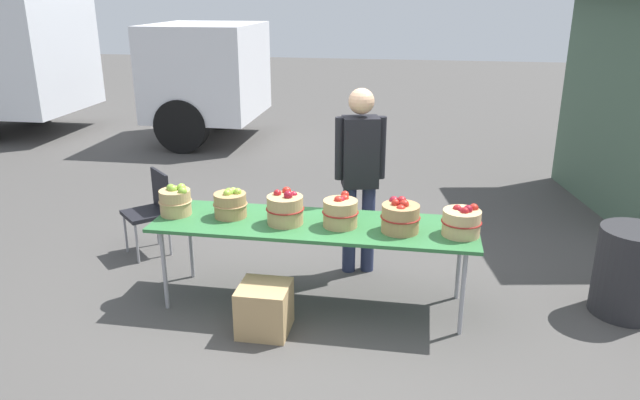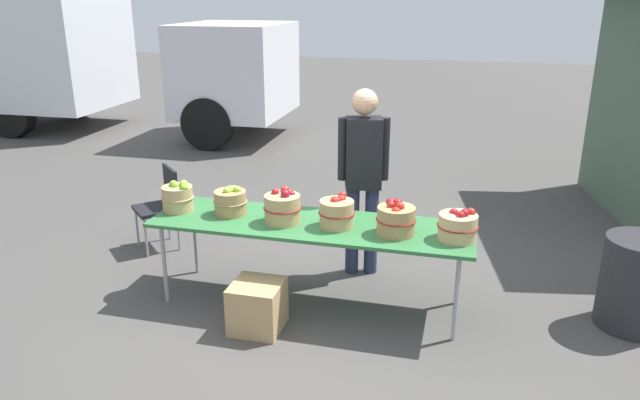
# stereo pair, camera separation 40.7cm
# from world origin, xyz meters

# --- Properties ---
(ground_plane) EXTENTS (40.00, 40.00, 0.00)m
(ground_plane) POSITION_xyz_m (0.00, 0.00, 0.00)
(ground_plane) COLOR #474442
(market_table) EXTENTS (2.70, 0.76, 0.75)m
(market_table) POSITION_xyz_m (0.00, 0.00, 0.71)
(market_table) COLOR #2D6B38
(market_table) RESTS_ON ground
(apple_basket_green_0) EXTENTS (0.29, 0.29, 0.27)m
(apple_basket_green_0) POSITION_xyz_m (-1.21, 0.00, 0.87)
(apple_basket_green_0) COLOR tan
(apple_basket_green_0) RESTS_ON market_table
(apple_basket_green_1) EXTENTS (0.30, 0.30, 0.25)m
(apple_basket_green_1) POSITION_xyz_m (-0.73, 0.03, 0.87)
(apple_basket_green_1) COLOR #A87F51
(apple_basket_green_1) RESTS_ON market_table
(apple_basket_red_0) EXTENTS (0.32, 0.32, 0.29)m
(apple_basket_red_0) POSITION_xyz_m (-0.23, -0.04, 0.88)
(apple_basket_red_0) COLOR tan
(apple_basket_red_0) RESTS_ON market_table
(apple_basket_red_1) EXTENTS (0.30, 0.30, 0.27)m
(apple_basket_red_1) POSITION_xyz_m (0.23, -0.02, 0.87)
(apple_basket_red_1) COLOR tan
(apple_basket_red_1) RESTS_ON market_table
(apple_basket_red_2) EXTENTS (0.32, 0.32, 0.29)m
(apple_basket_red_2) POSITION_xyz_m (0.72, -0.06, 0.88)
(apple_basket_red_2) COLOR #A87F51
(apple_basket_red_2) RESTS_ON market_table
(apple_basket_red_3) EXTENTS (0.32, 0.32, 0.26)m
(apple_basket_red_3) POSITION_xyz_m (1.20, -0.05, 0.86)
(apple_basket_red_3) COLOR tan
(apple_basket_red_3) RESTS_ON market_table
(vendor_adult) EXTENTS (0.46, 0.31, 1.77)m
(vendor_adult) POSITION_xyz_m (0.30, 0.71, 1.04)
(vendor_adult) COLOR #262D4C
(vendor_adult) RESTS_ON ground
(box_truck) EXTENTS (7.73, 2.28, 2.75)m
(box_truck) POSITION_xyz_m (-6.57, 5.67, 1.49)
(box_truck) COLOR silver
(box_truck) RESTS_ON ground
(folding_chair) EXTENTS (0.57, 0.57, 0.86)m
(folding_chair) POSITION_xyz_m (-1.83, 0.79, 0.51)
(folding_chair) COLOR black
(folding_chair) RESTS_ON ground
(trash_barrel) EXTENTS (0.56, 0.56, 0.76)m
(trash_barrel) POSITION_xyz_m (2.62, 0.29, 0.38)
(trash_barrel) COLOR #262628
(trash_barrel) RESTS_ON ground
(produce_crate) EXTENTS (0.40, 0.40, 0.40)m
(produce_crate) POSITION_xyz_m (-0.31, -0.52, 0.20)
(produce_crate) COLOR tan
(produce_crate) RESTS_ON ground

